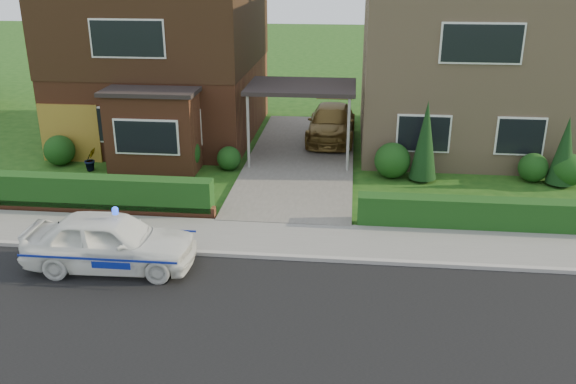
# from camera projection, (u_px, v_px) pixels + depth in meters

# --- Properties ---
(ground) EXTENTS (120.00, 120.00, 0.00)m
(ground) POSITION_uv_depth(u_px,v_px,m) (254.00, 329.00, 12.17)
(ground) COLOR #184512
(ground) RESTS_ON ground
(road) EXTENTS (60.00, 6.00, 0.02)m
(road) POSITION_uv_depth(u_px,v_px,m) (254.00, 329.00, 12.17)
(road) COLOR black
(road) RESTS_ON ground
(kerb) EXTENTS (60.00, 0.16, 0.12)m
(kerb) POSITION_uv_depth(u_px,v_px,m) (273.00, 257.00, 14.98)
(kerb) COLOR #9E9993
(kerb) RESTS_ON ground
(sidewalk) EXTENTS (60.00, 2.00, 0.10)m
(sidewalk) POSITION_uv_depth(u_px,v_px,m) (279.00, 239.00, 15.95)
(sidewalk) COLOR slate
(sidewalk) RESTS_ON ground
(driveway) EXTENTS (3.80, 12.00, 0.12)m
(driveway) POSITION_uv_depth(u_px,v_px,m) (301.00, 158.00, 22.35)
(driveway) COLOR #666059
(driveway) RESTS_ON ground
(house_left) EXTENTS (7.50, 9.53, 7.25)m
(house_left) POSITION_uv_depth(u_px,v_px,m) (164.00, 42.00, 24.27)
(house_left) COLOR brown
(house_left) RESTS_ON ground
(house_right) EXTENTS (7.50, 8.06, 7.25)m
(house_right) POSITION_uv_depth(u_px,v_px,m) (460.00, 49.00, 23.26)
(house_right) COLOR tan
(house_right) RESTS_ON ground
(carport_link) EXTENTS (3.80, 3.00, 2.77)m
(carport_link) POSITION_uv_depth(u_px,v_px,m) (302.00, 88.00, 21.38)
(carport_link) COLOR black
(carport_link) RESTS_ON ground
(garage_door) EXTENTS (2.20, 0.10, 2.10)m
(garage_door) POSITION_uv_depth(u_px,v_px,m) (70.00, 133.00, 21.84)
(garage_door) COLOR olive
(garage_door) RESTS_ON ground
(dwarf_wall) EXTENTS (7.70, 0.25, 0.36)m
(dwarf_wall) POSITION_uv_depth(u_px,v_px,m) (84.00, 208.00, 17.59)
(dwarf_wall) COLOR brown
(dwarf_wall) RESTS_ON ground
(hedge_left) EXTENTS (7.50, 0.55, 0.90)m
(hedge_left) POSITION_uv_depth(u_px,v_px,m) (87.00, 212.00, 17.80)
(hedge_left) COLOR #123812
(hedge_left) RESTS_ON ground
(hedge_right) EXTENTS (7.50, 0.55, 0.80)m
(hedge_right) POSITION_uv_depth(u_px,v_px,m) (496.00, 231.00, 16.56)
(hedge_right) COLOR #123812
(hedge_right) RESTS_ON ground
(shrub_left_far) EXTENTS (1.08, 1.08, 1.08)m
(shrub_left_far) POSITION_uv_depth(u_px,v_px,m) (59.00, 150.00, 21.63)
(shrub_left_far) COLOR #123812
(shrub_left_far) RESTS_ON ground
(shrub_left_mid) EXTENTS (1.32, 1.32, 1.32)m
(shrub_left_mid) POSITION_uv_depth(u_px,v_px,m) (181.00, 153.00, 20.95)
(shrub_left_mid) COLOR #123812
(shrub_left_mid) RESTS_ON ground
(shrub_left_near) EXTENTS (0.84, 0.84, 0.84)m
(shrub_left_near) POSITION_uv_depth(u_px,v_px,m) (229.00, 158.00, 21.16)
(shrub_left_near) COLOR #123812
(shrub_left_near) RESTS_ON ground
(shrub_right_near) EXTENTS (1.20, 1.20, 1.20)m
(shrub_right_near) POSITION_uv_depth(u_px,v_px,m) (392.00, 160.00, 20.36)
(shrub_right_near) COLOR #123812
(shrub_right_near) RESTS_ON ground
(shrub_right_mid) EXTENTS (0.96, 0.96, 0.96)m
(shrub_right_mid) POSITION_uv_depth(u_px,v_px,m) (533.00, 168.00, 20.04)
(shrub_right_mid) COLOR #123812
(shrub_right_mid) RESTS_ON ground
(shrub_right_far) EXTENTS (1.08, 1.08, 1.08)m
(shrub_right_far) POSITION_uv_depth(u_px,v_px,m) (568.00, 170.00, 19.64)
(shrub_right_far) COLOR #123812
(shrub_right_far) RESTS_ON ground
(conifer_a) EXTENTS (0.90, 0.90, 2.60)m
(conifer_a) POSITION_uv_depth(u_px,v_px,m) (425.00, 143.00, 19.82)
(conifer_a) COLOR black
(conifer_a) RESTS_ON ground
(conifer_b) EXTENTS (0.90, 0.90, 2.20)m
(conifer_b) POSITION_uv_depth(u_px,v_px,m) (564.00, 153.00, 19.46)
(conifer_b) COLOR black
(conifer_b) RESTS_ON ground
(police_car) EXTENTS (3.70, 4.07, 1.53)m
(police_car) POSITION_uv_depth(u_px,v_px,m) (110.00, 242.00, 14.34)
(police_car) COLOR white
(police_car) RESTS_ON ground
(driveway_car) EXTENTS (1.91, 4.51, 1.30)m
(driveway_car) POSITION_uv_depth(u_px,v_px,m) (331.00, 123.00, 24.29)
(driveway_car) COLOR brown
(driveway_car) RESTS_ON driveway
(potted_plant_a) EXTENTS (0.44, 0.38, 0.71)m
(potted_plant_a) POSITION_uv_depth(u_px,v_px,m) (164.00, 191.00, 18.34)
(potted_plant_a) COLOR gray
(potted_plant_a) RESTS_ON ground
(potted_plant_b) EXTENTS (0.56, 0.54, 0.80)m
(potted_plant_b) POSITION_uv_depth(u_px,v_px,m) (91.00, 160.00, 21.08)
(potted_plant_b) COLOR gray
(potted_plant_b) RESTS_ON ground
(potted_plant_c) EXTENTS (0.41, 0.41, 0.70)m
(potted_plant_c) POSITION_uv_depth(u_px,v_px,m) (202.00, 198.00, 17.86)
(potted_plant_c) COLOR gray
(potted_plant_c) RESTS_ON ground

